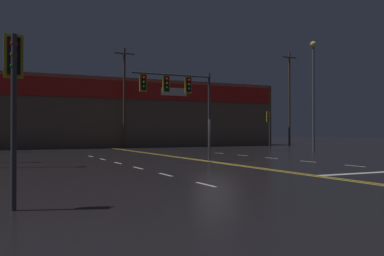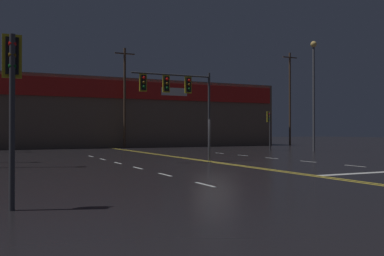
{
  "view_description": "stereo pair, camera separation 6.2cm",
  "coord_description": "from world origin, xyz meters",
  "px_view_note": "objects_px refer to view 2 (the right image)",
  "views": [
    {
      "loc": [
        -11.74,
        -21.66,
        1.76
      ],
      "look_at": [
        0.0,
        3.14,
        2.0
      ],
      "focal_mm": 40.0,
      "sensor_mm": 36.0,
      "label": 1
    },
    {
      "loc": [
        -11.68,
        -21.69,
        1.76
      ],
      "look_at": [
        0.0,
        3.14,
        2.0
      ],
      "focal_mm": 40.0,
      "sensor_mm": 36.0,
      "label": 2
    }
  ],
  "objects_px": {
    "traffic_signal_median": "(177,90)",
    "streetlight_median_approach": "(314,81)",
    "traffic_signal_corner_northeast": "(269,122)",
    "traffic_signal_corner_southwest": "(12,80)"
  },
  "relations": [
    {
      "from": "traffic_signal_median",
      "to": "streetlight_median_approach",
      "type": "bearing_deg",
      "value": 24.01
    },
    {
      "from": "traffic_signal_corner_northeast",
      "to": "traffic_signal_median",
      "type": "bearing_deg",
      "value": -143.33
    },
    {
      "from": "traffic_signal_corner_northeast",
      "to": "streetlight_median_approach",
      "type": "relative_size",
      "value": 0.37
    },
    {
      "from": "streetlight_median_approach",
      "to": "traffic_signal_median",
      "type": "bearing_deg",
      "value": -155.99
    },
    {
      "from": "traffic_signal_median",
      "to": "traffic_signal_corner_northeast",
      "type": "relative_size",
      "value": 1.45
    },
    {
      "from": "traffic_signal_median",
      "to": "traffic_signal_corner_northeast",
      "type": "height_order",
      "value": "traffic_signal_median"
    },
    {
      "from": "traffic_signal_corner_southwest",
      "to": "streetlight_median_approach",
      "type": "distance_m",
      "value": 32.77
    },
    {
      "from": "traffic_signal_median",
      "to": "traffic_signal_corner_northeast",
      "type": "xyz_separation_m",
      "value": [
        13.84,
        10.3,
        -1.47
      ]
    },
    {
      "from": "traffic_signal_median",
      "to": "traffic_signal_corner_southwest",
      "type": "height_order",
      "value": "traffic_signal_median"
    },
    {
      "from": "traffic_signal_median",
      "to": "streetlight_median_approach",
      "type": "distance_m",
      "value": 18.33
    }
  ]
}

